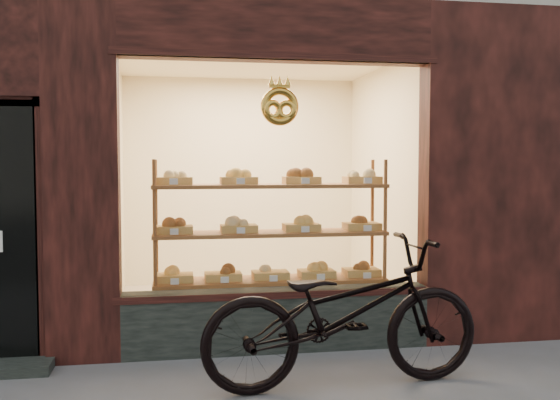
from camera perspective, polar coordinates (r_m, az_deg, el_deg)
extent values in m
cube|color=black|center=(5.64, -0.21, -10.89)|extent=(2.70, 0.25, 0.55)
torus|color=gold|center=(5.38, -0.03, 8.56)|extent=(0.33, 0.07, 0.33)
cube|color=brown|center=(6.10, -0.88, -11.97)|extent=(2.20, 0.45, 0.04)
cube|color=brown|center=(5.99, -0.89, -7.35)|extent=(2.20, 0.45, 0.03)
cube|color=brown|center=(5.92, -0.89, -3.07)|extent=(2.20, 0.45, 0.04)
cube|color=brown|center=(5.89, -0.89, 1.29)|extent=(2.20, 0.45, 0.04)
cylinder|color=brown|center=(5.68, -11.35, -4.93)|extent=(0.04, 0.04, 1.70)
cylinder|color=brown|center=(6.01, 9.57, -4.46)|extent=(0.04, 0.04, 1.70)
cylinder|color=brown|center=(6.06, -11.25, -4.40)|extent=(0.04, 0.04, 1.70)
cylinder|color=brown|center=(6.37, 8.41, -4.00)|extent=(0.04, 0.04, 1.70)
cube|color=#AC8B3E|center=(5.91, -9.61, -7.02)|extent=(0.34, 0.24, 0.07)
sphere|color=#CC8C47|center=(5.89, -9.62, -6.21)|extent=(0.11, 0.11, 0.11)
cube|color=silver|center=(5.73, -9.61, -7.36)|extent=(0.07, 0.01, 0.05)
cube|color=#AC8B3E|center=(5.93, -5.22, -6.96)|extent=(0.34, 0.24, 0.07)
sphere|color=brown|center=(5.91, -5.23, -6.15)|extent=(0.11, 0.11, 0.11)
cube|color=silver|center=(5.74, -5.08, -7.29)|extent=(0.07, 0.01, 0.05)
cube|color=#AC8B3E|center=(5.98, -0.89, -6.86)|extent=(0.34, 0.24, 0.07)
sphere|color=tan|center=(5.96, -0.89, -6.05)|extent=(0.11, 0.11, 0.11)
cube|color=silver|center=(5.80, -0.60, -7.18)|extent=(0.07, 0.01, 0.05)
cube|color=#AC8B3E|center=(6.06, 3.35, -6.72)|extent=(0.34, 0.24, 0.07)
sphere|color=#CC8C47|center=(6.05, 3.35, -5.93)|extent=(0.11, 0.11, 0.11)
cube|color=silver|center=(5.88, 3.76, -7.03)|extent=(0.07, 0.01, 0.05)
cube|color=#AC8B3E|center=(6.18, 7.45, -6.55)|extent=(0.34, 0.24, 0.07)
sphere|color=brown|center=(6.16, 7.46, -5.77)|extent=(0.11, 0.11, 0.11)
cube|color=silver|center=(6.00, 7.97, -6.85)|extent=(0.08, 0.01, 0.05)
cube|color=#AC8B3E|center=(5.84, -9.65, -2.68)|extent=(0.34, 0.24, 0.07)
sphere|color=brown|center=(5.84, -9.66, -1.85)|extent=(0.11, 0.11, 0.11)
cube|color=silver|center=(5.66, -9.65, -2.88)|extent=(0.07, 0.01, 0.06)
cube|color=#AC8B3E|center=(5.88, -3.79, -2.61)|extent=(0.34, 0.24, 0.07)
sphere|color=tan|center=(5.87, -3.79, -1.78)|extent=(0.11, 0.11, 0.11)
cube|color=silver|center=(5.69, -3.59, -2.80)|extent=(0.08, 0.01, 0.06)
cube|color=#AC8B3E|center=(5.97, 1.96, -2.51)|extent=(0.34, 0.24, 0.07)
sphere|color=#CC8C47|center=(5.96, 1.96, -1.70)|extent=(0.11, 0.11, 0.11)
cube|color=silver|center=(5.79, 2.33, -2.70)|extent=(0.07, 0.01, 0.06)
cube|color=#AC8B3E|center=(6.11, 7.48, -2.39)|extent=(0.34, 0.24, 0.07)
sphere|color=brown|center=(6.11, 7.49, -1.60)|extent=(0.11, 0.11, 0.11)
cube|color=silver|center=(5.94, 8.01, -2.57)|extent=(0.08, 0.01, 0.06)
cube|color=#AC8B3E|center=(5.81, -9.70, 1.73)|extent=(0.34, 0.24, 0.07)
sphere|color=tan|center=(5.81, -9.70, 2.57)|extent=(0.11, 0.11, 0.11)
cube|color=silver|center=(5.63, -9.70, 1.68)|extent=(0.07, 0.01, 0.06)
cube|color=#AC8B3E|center=(5.85, -3.80, 1.78)|extent=(0.34, 0.24, 0.07)
sphere|color=#CC8C47|center=(5.84, -3.81, 2.62)|extent=(0.11, 0.11, 0.11)
cube|color=silver|center=(5.66, -3.61, 1.73)|extent=(0.08, 0.01, 0.06)
cube|color=#AC8B3E|center=(5.94, 1.97, 1.81)|extent=(0.34, 0.24, 0.07)
sphere|color=brown|center=(5.94, 1.97, 2.63)|extent=(0.11, 0.11, 0.11)
cube|color=silver|center=(5.76, 2.34, 1.76)|extent=(0.07, 0.01, 0.06)
cube|color=#AC8B3E|center=(6.09, 7.51, 1.82)|extent=(0.34, 0.24, 0.07)
sphere|color=tan|center=(6.08, 7.52, 2.62)|extent=(0.11, 0.11, 0.11)
cube|color=silver|center=(5.91, 8.04, 1.77)|extent=(0.08, 0.01, 0.06)
imported|color=black|center=(4.71, 5.80, -10.22)|extent=(2.17, 0.87, 1.12)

